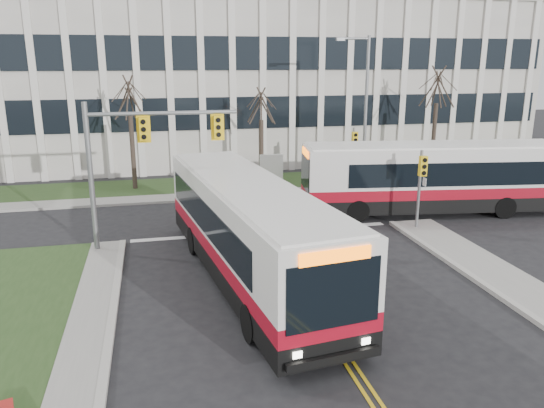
{
  "coord_description": "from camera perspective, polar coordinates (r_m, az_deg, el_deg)",
  "views": [
    {
      "loc": [
        -4.73,
        -14.86,
        7.8
      ],
      "look_at": [
        -0.08,
        5.83,
        2.0
      ],
      "focal_mm": 35.0,
      "sensor_mm": 36.0,
      "label": 1
    }
  ],
  "objects": [
    {
      "name": "sidewalk_cross",
      "position": [
        32.53,
        5.12,
        1.48
      ],
      "size": [
        44.0,
        1.6,
        0.14
      ],
      "primitive_type": "cube",
      "color": "#9E9B93",
      "rests_on": "ground"
    },
    {
      "name": "signal_pole_near",
      "position": [
        25.38,
        15.73,
        2.67
      ],
      "size": [
        0.34,
        0.39,
        3.8
      ],
      "color": "slate",
      "rests_on": "ground"
    },
    {
      "name": "tree_right",
      "position": [
        37.87,
        17.37,
        11.75
      ],
      "size": [
        1.8,
        1.8,
        8.25
      ],
      "color": "#42352B",
      "rests_on": "ground"
    },
    {
      "name": "streetlight",
      "position": [
        33.68,
        9.81,
        10.64
      ],
      "size": [
        2.15,
        0.25,
        9.2
      ],
      "color": "slate",
      "rests_on": "ground"
    },
    {
      "name": "tree_mid",
      "position": [
        33.86,
        -1.17,
        10.35
      ],
      "size": [
        1.8,
        1.8,
        6.82
      ],
      "color": "#42352B",
      "rests_on": "ground"
    },
    {
      "name": "office_building",
      "position": [
        45.94,
        -0.44,
        13.04
      ],
      "size": [
        40.0,
        16.0,
        12.0
      ],
      "primitive_type": "cube",
      "color": "beige",
      "rests_on": "ground"
    },
    {
      "name": "mast_arm_signal",
      "position": [
        22.32,
        -14.85,
        5.66
      ],
      "size": [
        6.11,
        0.38,
        6.2
      ],
      "color": "slate",
      "rests_on": "ground"
    },
    {
      "name": "signal_pole_far",
      "position": [
        32.96,
        8.78,
        5.86
      ],
      "size": [
        0.34,
        0.39,
        3.8
      ],
      "color": "slate",
      "rests_on": "ground"
    },
    {
      "name": "directory_sign",
      "position": [
        33.81,
        -0.07,
        3.99
      ],
      "size": [
        1.5,
        0.12,
        2.0
      ],
      "color": "slate",
      "rests_on": "ground"
    },
    {
      "name": "building_lawn",
      "position": [
        35.13,
        3.74,
        2.53
      ],
      "size": [
        44.0,
        5.0,
        0.12
      ],
      "primitive_type": "cube",
      "color": "#28421C",
      "rests_on": "ground"
    },
    {
      "name": "tree_left",
      "position": [
        32.96,
        -15.11,
        10.8
      ],
      "size": [
        1.8,
        1.8,
        7.7
      ],
      "color": "#42352B",
      "rests_on": "ground"
    },
    {
      "name": "bus_main",
      "position": [
        19.05,
        -2.51,
        -3.12
      ],
      "size": [
        4.67,
        13.65,
        3.57
      ],
      "primitive_type": null,
      "rotation": [
        0.0,
        0.0,
        0.13
      ],
      "color": "silver",
      "rests_on": "ground"
    },
    {
      "name": "ground",
      "position": [
        17.44,
        4.56,
        -11.32
      ],
      "size": [
        120.0,
        120.0,
        0.0
      ],
      "primitive_type": "plane",
      "color": "black",
      "rests_on": "ground"
    },
    {
      "name": "bus_cross",
      "position": [
        28.75,
        16.9,
        2.54
      ],
      "size": [
        13.62,
        4.65,
        3.56
      ],
      "primitive_type": null,
      "rotation": [
        0.0,
        0.0,
        -1.7
      ],
      "color": "silver",
      "rests_on": "ground"
    }
  ]
}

